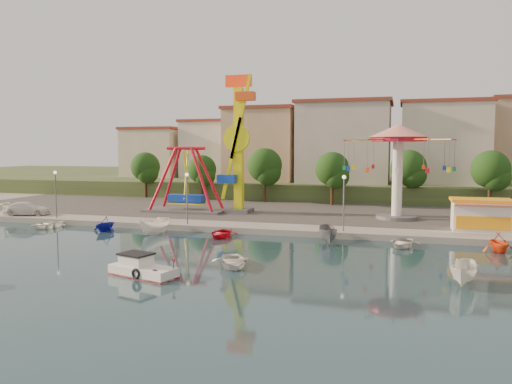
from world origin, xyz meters
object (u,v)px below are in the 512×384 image
at_px(pirate_ship_ride, 186,181).
at_px(van, 27,209).
at_px(cabin_motorboat, 142,270).
at_px(kamikaze_tower, 239,147).
at_px(rowboat_a, 233,261).
at_px(skiff, 464,273).
at_px(wave_swinger, 398,150).

bearing_deg(pirate_ship_ride, van, -153.13).
relative_size(cabin_motorboat, van, 0.96).
bearing_deg(kamikaze_tower, cabin_motorboat, -84.65).
bearing_deg(rowboat_a, skiff, -28.51).
bearing_deg(van, cabin_motorboat, -145.40).
height_order(cabin_motorboat, rowboat_a, cabin_motorboat).
height_order(pirate_ship_ride, skiff, pirate_ship_ride).
height_order(cabin_motorboat, skiff, cabin_motorboat).
bearing_deg(kamikaze_tower, van, -158.80).
distance_m(kamikaze_tower, wave_swinger, 18.35).
xyz_separation_m(wave_swinger, van, (-41.55, -8.85, -6.84)).
bearing_deg(skiff, pirate_ship_ride, 153.12).
distance_m(wave_swinger, rowboat_a, 27.37).
bearing_deg(cabin_motorboat, pirate_ship_ride, 124.43).
distance_m(cabin_motorboat, skiff, 20.39).
height_order(pirate_ship_ride, wave_swinger, wave_swinger).
bearing_deg(skiff, kamikaze_tower, 145.03).
relative_size(kamikaze_tower, rowboat_a, 4.19).
bearing_deg(van, skiff, -127.38).
bearing_deg(van, wave_swinger, -96.61).
xyz_separation_m(skiff, van, (-45.90, 15.58, 0.62)).
bearing_deg(rowboat_a, kamikaze_tower, 80.82).
bearing_deg(kamikaze_tower, pirate_ship_ride, -174.64).
bearing_deg(skiff, wave_swinger, 112.41).
height_order(rowboat_a, skiff, skiff).
bearing_deg(cabin_motorboat, wave_swinger, 76.70).
xyz_separation_m(cabin_motorboat, rowboat_a, (4.84, 4.28, -0.03)).
relative_size(kamikaze_tower, cabin_motorboat, 3.29).
height_order(kamikaze_tower, cabin_motorboat, kamikaze_tower).
relative_size(wave_swinger, cabin_motorboat, 2.31).
distance_m(pirate_ship_ride, wave_swinger, 25.31).
xyz_separation_m(kamikaze_tower, wave_swinger, (18.35, -0.16, -0.40)).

